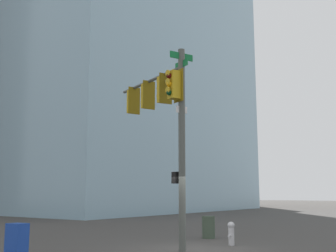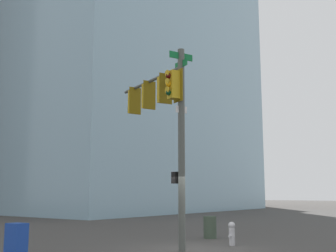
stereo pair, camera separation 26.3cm
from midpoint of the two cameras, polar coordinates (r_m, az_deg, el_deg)
ground_plane at (r=15.16m, az=3.91°, el=-16.28°), size 200.00×200.00×0.00m
signal_pole_assembly at (r=16.02m, az=-0.25°, el=2.01°), size 2.36×4.59×7.05m
fire_hydrant at (r=16.66m, az=8.98°, el=-13.90°), size 0.34×0.26×0.87m
litter_bin at (r=19.10m, az=6.04°, el=-13.30°), size 0.56×0.56×0.95m
newspaper_box at (r=13.87m, az=-19.09°, el=-14.33°), size 0.48×0.59×1.05m
building_brick_farside at (r=72.17m, az=1.03°, el=6.56°), size 21.78×14.11×42.46m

